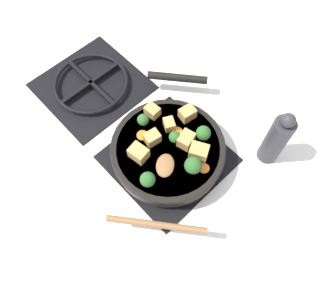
# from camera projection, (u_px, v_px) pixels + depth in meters

# --- Properties ---
(ground_plane) EXTENTS (2.40, 2.40, 0.00)m
(ground_plane) POSITION_uv_depth(u_px,v_px,m) (168.00, 159.00, 0.96)
(ground_plane) COLOR white
(front_burner_grate) EXTENTS (0.31, 0.31, 0.03)m
(front_burner_grate) POSITION_uv_depth(u_px,v_px,m) (168.00, 157.00, 0.95)
(front_burner_grate) COLOR black
(front_burner_grate) RESTS_ON ground_plane
(rear_burner_grate) EXTENTS (0.31, 0.31, 0.03)m
(rear_burner_grate) POSITION_uv_depth(u_px,v_px,m) (91.00, 84.00, 1.06)
(rear_burner_grate) COLOR black
(rear_burner_grate) RESTS_ON ground_plane
(skillet_pan) EXTENTS (0.42, 0.39, 0.05)m
(skillet_pan) POSITION_uv_depth(u_px,v_px,m) (168.00, 150.00, 0.91)
(skillet_pan) COLOR black
(skillet_pan) RESTS_ON front_burner_grate
(wooden_spoon) EXTENTS (0.25, 0.24, 0.02)m
(wooden_spoon) POSITION_uv_depth(u_px,v_px,m) (160.00, 198.00, 0.81)
(wooden_spoon) COLOR olive
(wooden_spoon) RESTS_ON skillet_pan
(tofu_cube_center_large) EXTENTS (0.04, 0.04, 0.03)m
(tofu_cube_center_large) POSITION_uv_depth(u_px,v_px,m) (169.00, 124.00, 0.90)
(tofu_cube_center_large) COLOR tan
(tofu_cube_center_large) RESTS_ON skillet_pan
(tofu_cube_near_handle) EXTENTS (0.03, 0.04, 0.03)m
(tofu_cube_near_handle) POSITION_uv_depth(u_px,v_px,m) (152.00, 111.00, 0.92)
(tofu_cube_near_handle) COLOR tan
(tofu_cube_near_handle) RESTS_ON skillet_pan
(tofu_cube_east_chunk) EXTENTS (0.05, 0.04, 0.03)m
(tofu_cube_east_chunk) POSITION_uv_depth(u_px,v_px,m) (152.00, 138.00, 0.88)
(tofu_cube_east_chunk) COLOR tan
(tofu_cube_east_chunk) RESTS_ON skillet_pan
(tofu_cube_west_chunk) EXTENTS (0.05, 0.04, 0.03)m
(tofu_cube_west_chunk) POSITION_uv_depth(u_px,v_px,m) (187.00, 113.00, 0.91)
(tofu_cube_west_chunk) COLOR tan
(tofu_cube_west_chunk) RESTS_ON skillet_pan
(tofu_cube_back_piece) EXTENTS (0.04, 0.05, 0.04)m
(tofu_cube_back_piece) POSITION_uv_depth(u_px,v_px,m) (139.00, 153.00, 0.86)
(tofu_cube_back_piece) COLOR tan
(tofu_cube_back_piece) RESTS_ON skillet_pan
(tofu_cube_front_piece) EXTENTS (0.05, 0.05, 0.04)m
(tofu_cube_front_piece) POSITION_uv_depth(u_px,v_px,m) (186.00, 140.00, 0.88)
(tofu_cube_front_piece) COLOR tan
(tofu_cube_front_piece) RESTS_ON skillet_pan
(tofu_cube_mid_small) EXTENTS (0.06, 0.06, 0.04)m
(tofu_cube_mid_small) POSITION_uv_depth(u_px,v_px,m) (199.00, 152.00, 0.86)
(tofu_cube_mid_small) COLOR tan
(tofu_cube_mid_small) RESTS_ON skillet_pan
(broccoli_floret_near_spoon) EXTENTS (0.05, 0.05, 0.05)m
(broccoli_floret_near_spoon) POSITION_uv_depth(u_px,v_px,m) (194.00, 164.00, 0.83)
(broccoli_floret_near_spoon) COLOR #709956
(broccoli_floret_near_spoon) RESTS_ON skillet_pan
(broccoli_floret_center_top) EXTENTS (0.04, 0.04, 0.05)m
(broccoli_floret_center_top) POSITION_uv_depth(u_px,v_px,m) (148.00, 179.00, 0.82)
(broccoli_floret_center_top) COLOR #709956
(broccoli_floret_center_top) RESTS_ON skillet_pan
(broccoli_floret_east_rim) EXTENTS (0.04, 0.04, 0.05)m
(broccoli_floret_east_rim) POSITION_uv_depth(u_px,v_px,m) (203.00, 133.00, 0.88)
(broccoli_floret_east_rim) COLOR #709956
(broccoli_floret_east_rim) RESTS_ON skillet_pan
(broccoli_floret_west_rim) EXTENTS (0.03, 0.03, 0.04)m
(broccoli_floret_west_rim) POSITION_uv_depth(u_px,v_px,m) (175.00, 137.00, 0.87)
(broccoli_floret_west_rim) COLOR #709956
(broccoli_floret_west_rim) RESTS_ON skillet_pan
(broccoli_floret_north_edge) EXTENTS (0.03, 0.03, 0.04)m
(broccoli_floret_north_edge) POSITION_uv_depth(u_px,v_px,m) (144.00, 119.00, 0.90)
(broccoli_floret_north_edge) COLOR #709956
(broccoli_floret_north_edge) RESTS_ON skillet_pan
(carrot_slice_orange_thin) EXTENTS (0.03, 0.03, 0.01)m
(carrot_slice_orange_thin) POSITION_uv_depth(u_px,v_px,m) (142.00, 135.00, 0.90)
(carrot_slice_orange_thin) COLOR orange
(carrot_slice_orange_thin) RESTS_ON skillet_pan
(carrot_slice_near_center) EXTENTS (0.03, 0.03, 0.01)m
(carrot_slice_near_center) POSITION_uv_depth(u_px,v_px,m) (177.00, 132.00, 0.91)
(carrot_slice_near_center) COLOR orange
(carrot_slice_near_center) RESTS_ON skillet_pan
(carrot_slice_edge_slice) EXTENTS (0.03, 0.03, 0.01)m
(carrot_slice_edge_slice) POSITION_uv_depth(u_px,v_px,m) (204.00, 168.00, 0.86)
(carrot_slice_edge_slice) COLOR orange
(carrot_slice_edge_slice) RESTS_ON skillet_pan
(pepper_mill) EXTENTS (0.06, 0.06, 0.21)m
(pepper_mill) POSITION_uv_depth(u_px,v_px,m) (276.00, 139.00, 0.87)
(pepper_mill) COLOR #333338
(pepper_mill) RESTS_ON ground_plane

